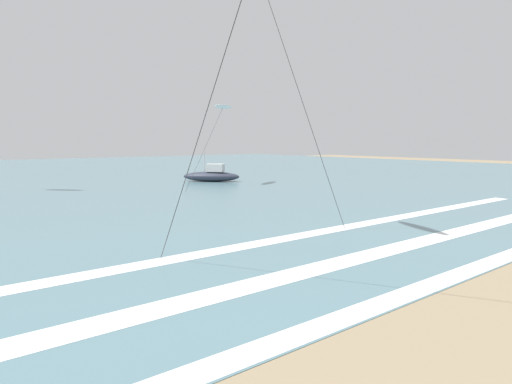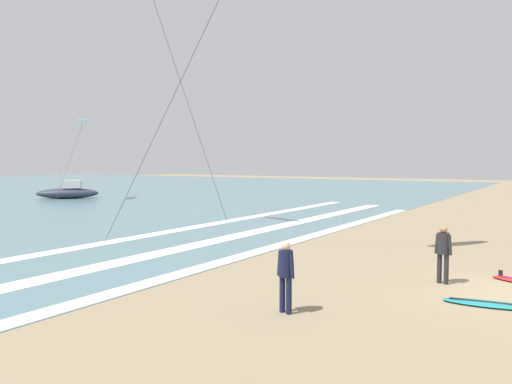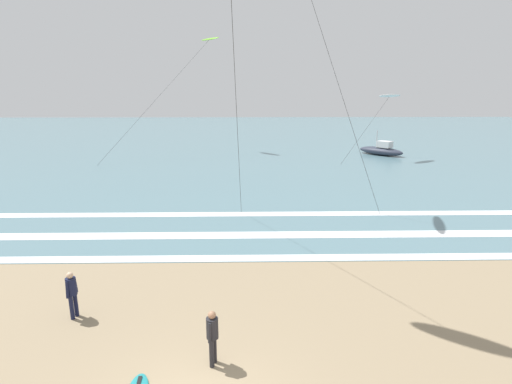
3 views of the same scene
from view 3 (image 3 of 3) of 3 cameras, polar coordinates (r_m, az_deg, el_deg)
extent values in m
cube|color=slate|center=(61.17, -2.29, 7.80)|extent=(140.00, 90.00, 0.01)
cube|color=white|center=(17.66, -0.53, -9.46)|extent=(38.53, 0.69, 0.01)
cube|color=white|center=(20.49, -9.18, -6.17)|extent=(49.72, 0.96, 0.01)
cube|color=white|center=(23.73, -7.50, -3.20)|extent=(51.71, 0.83, 0.01)
cylinder|color=#232328|center=(11.43, -6.38, -22.02)|extent=(0.13, 0.13, 0.82)
cylinder|color=#232328|center=(11.58, -6.00, -21.46)|extent=(0.13, 0.13, 0.82)
cylinder|color=#232328|center=(11.11, -6.29, -18.82)|extent=(0.32, 0.32, 0.58)
cylinder|color=#232328|center=(10.98, -6.66, -19.44)|extent=(0.12, 0.15, 0.56)
cylinder|color=#232328|center=(11.27, -5.93, -18.43)|extent=(0.12, 0.15, 0.56)
sphere|color=#9E7051|center=(10.90, -6.35, -17.13)|extent=(0.21, 0.21, 0.21)
cylinder|color=#141938|center=(14.66, -24.43, -14.48)|extent=(0.13, 0.13, 0.82)
cylinder|color=#141938|center=(14.53, -24.94, -14.81)|extent=(0.13, 0.13, 0.82)
cylinder|color=#141938|center=(14.28, -24.98, -12.17)|extent=(0.32, 0.32, 0.58)
cylinder|color=#141938|center=(14.41, -24.49, -11.97)|extent=(0.12, 0.15, 0.56)
cylinder|color=#141938|center=(14.16, -25.46, -12.56)|extent=(0.12, 0.15, 0.56)
sphere|color=#DBB28E|center=(14.12, -25.15, -10.77)|extent=(0.21, 0.21, 0.21)
cylinder|color=#333333|center=(18.44, -2.88, 12.96)|extent=(0.23, 8.96, 13.40)
cylinder|color=#333333|center=(24.00, 11.82, 14.62)|extent=(5.20, 2.17, 14.70)
ellipsoid|color=white|center=(43.80, 18.67, 12.96)|extent=(3.13, 2.35, 0.43)
cylinder|color=#333333|center=(41.77, 15.46, 8.64)|extent=(5.39, 2.95, 6.55)
ellipsoid|color=#70C628|center=(49.01, -6.62, 20.97)|extent=(2.73, 2.89, 0.43)
cylinder|color=#333333|center=(44.44, -13.85, 13.09)|extent=(10.40, 10.24, 12.76)
ellipsoid|color=#2D3342|center=(46.93, 17.46, 5.63)|extent=(4.79, 4.96, 0.90)
cube|color=silver|center=(46.64, 17.97, 6.53)|extent=(1.83, 1.85, 0.70)
cylinder|color=#B2B2B2|center=(47.04, 16.95, 7.35)|extent=(0.08, 0.08, 1.80)
camera|label=1|loc=(12.70, -31.69, -3.60)|focal=30.69mm
camera|label=2|loc=(17.45, -67.42, -7.28)|focal=37.16mm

